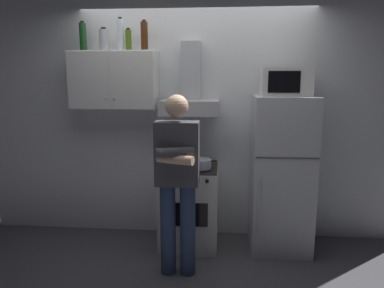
{
  "coord_description": "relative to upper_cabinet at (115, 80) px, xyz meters",
  "views": [
    {
      "loc": [
        0.29,
        -3.4,
        1.79
      ],
      "look_at": [
        0.0,
        0.0,
        1.15
      ],
      "focal_mm": 33.73,
      "sensor_mm": 36.0,
      "label": 1
    }
  ],
  "objects": [
    {
      "name": "bottle_olive_oil",
      "position": [
        0.16,
        0.01,
        0.41
      ],
      "size": [
        0.06,
        0.06,
        0.23
      ],
      "color": "#4C6B19",
      "rests_on": "upper_cabinet"
    },
    {
      "name": "ground_plane",
      "position": [
        0.85,
        -0.37,
        -1.75
      ],
      "size": [
        7.0,
        7.0,
        0.0
      ],
      "primitive_type": "plane",
      "color": "#4C4C51"
    },
    {
      "name": "back_wall_tiled",
      "position": [
        0.85,
        0.23,
        -0.4
      ],
      "size": [
        4.8,
        0.1,
        2.7
      ],
      "primitive_type": "cube",
      "color": "white",
      "rests_on": "ground_plane"
    },
    {
      "name": "bottle_rum_dark",
      "position": [
        0.33,
        0.01,
        0.45
      ],
      "size": [
        0.07,
        0.07,
        0.31
      ],
      "color": "#47230F",
      "rests_on": "upper_cabinet"
    },
    {
      "name": "microwave",
      "position": [
        1.75,
        -0.11,
        -0.01
      ],
      "size": [
        0.48,
        0.37,
        0.28
      ],
      "color": "silver",
      "rests_on": "refrigerator"
    },
    {
      "name": "upper_cabinet",
      "position": [
        0.0,
        0.0,
        0.0
      ],
      "size": [
        0.9,
        0.37,
        0.6
      ],
      "color": "silver"
    },
    {
      "name": "bottle_vodka_clear",
      "position": [
        0.08,
        0.02,
        0.46
      ],
      "size": [
        0.07,
        0.07,
        0.34
      ],
      "color": "silver",
      "rests_on": "upper_cabinet"
    },
    {
      "name": "cooking_pot",
      "position": [
        0.93,
        -0.24,
        -0.83
      ],
      "size": [
        0.31,
        0.21,
        0.1
      ],
      "color": "#B7BABF",
      "rests_on": "stove_oven"
    },
    {
      "name": "person_standing",
      "position": [
        0.75,
        -0.73,
        -0.85
      ],
      "size": [
        0.38,
        0.33,
        1.64
      ],
      "color": "navy",
      "rests_on": "ground_plane"
    },
    {
      "name": "bottle_canister_steel",
      "position": [
        -0.1,
        -0.01,
        0.41
      ],
      "size": [
        0.1,
        0.1,
        0.24
      ],
      "color": "#B2B5BA",
      "rests_on": "upper_cabinet"
    },
    {
      "name": "bottle_wine_green",
      "position": [
        -0.32,
        0.01,
        0.45
      ],
      "size": [
        0.07,
        0.07,
        0.3
      ],
      "color": "#19471E",
      "rests_on": "upper_cabinet"
    },
    {
      "name": "refrigerator",
      "position": [
        1.75,
        -0.12,
        -0.95
      ],
      "size": [
        0.6,
        0.62,
        1.6
      ],
      "color": "silver",
      "rests_on": "ground_plane"
    },
    {
      "name": "range_hood",
      "position": [
        0.8,
        0.0,
        -0.15
      ],
      "size": [
        0.6,
        0.44,
        0.75
      ],
      "color": "#B7BABF"
    },
    {
      "name": "stove_oven",
      "position": [
        0.8,
        -0.13,
        -1.32
      ],
      "size": [
        0.6,
        0.62,
        0.87
      ],
      "color": "white",
      "rests_on": "ground_plane"
    }
  ]
}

